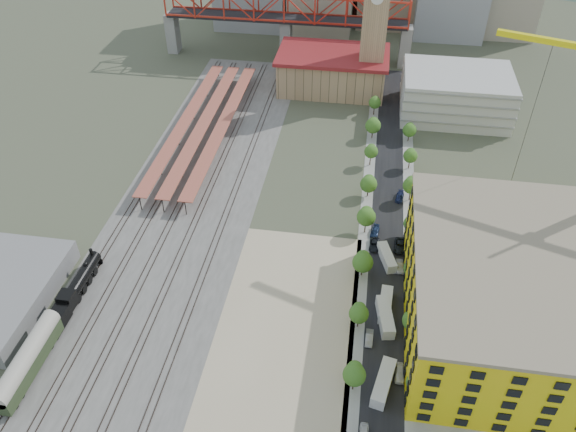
% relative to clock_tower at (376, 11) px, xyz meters
% --- Properties ---
extents(ground, '(400.00, 400.00, 0.00)m').
position_rel_clock_tower_xyz_m(ground, '(-8.00, -79.99, -28.70)').
color(ground, '#474C38').
rests_on(ground, ground).
extents(ballast_strip, '(36.00, 165.00, 0.06)m').
position_rel_clock_tower_xyz_m(ballast_strip, '(-44.00, -62.49, -28.67)').
color(ballast_strip, '#605E59').
rests_on(ballast_strip, ground).
extents(dirt_lot, '(28.00, 67.00, 0.06)m').
position_rel_clock_tower_xyz_m(dirt_lot, '(-12.00, -111.49, -28.67)').
color(dirt_lot, tan).
rests_on(dirt_lot, ground).
extents(street_asphalt, '(12.00, 170.00, 0.06)m').
position_rel_clock_tower_xyz_m(street_asphalt, '(8.00, -64.99, -28.67)').
color(street_asphalt, black).
rests_on(street_asphalt, ground).
extents(sidewalk_west, '(3.00, 170.00, 0.04)m').
position_rel_clock_tower_xyz_m(sidewalk_west, '(2.50, -64.99, -28.68)').
color(sidewalk_west, gray).
rests_on(sidewalk_west, ground).
extents(sidewalk_east, '(3.00, 170.00, 0.04)m').
position_rel_clock_tower_xyz_m(sidewalk_east, '(13.50, -64.99, -28.68)').
color(sidewalk_east, gray).
rests_on(sidewalk_east, ground).
extents(construction_pad, '(50.00, 90.00, 0.06)m').
position_rel_clock_tower_xyz_m(construction_pad, '(37.00, -99.99, -28.67)').
color(construction_pad, gray).
rests_on(construction_pad, ground).
extents(rail_tracks, '(26.56, 160.00, 0.18)m').
position_rel_clock_tower_xyz_m(rail_tracks, '(-45.80, -62.49, -28.55)').
color(rail_tracks, '#382B23').
rests_on(rail_tracks, ground).
extents(platform_canopies, '(16.00, 80.00, 4.12)m').
position_rel_clock_tower_xyz_m(platform_canopies, '(-49.00, -34.99, -24.70)').
color(platform_canopies, '#B05144').
rests_on(platform_canopies, ground).
extents(station_hall, '(38.00, 24.00, 13.10)m').
position_rel_clock_tower_xyz_m(station_hall, '(-13.00, 2.01, -22.03)').
color(station_hall, tan).
rests_on(station_hall, ground).
extents(clock_tower, '(12.00, 12.00, 52.00)m').
position_rel_clock_tower_xyz_m(clock_tower, '(0.00, 0.00, 0.00)').
color(clock_tower, tan).
rests_on(clock_tower, ground).
extents(parking_garage, '(34.00, 26.00, 14.00)m').
position_rel_clock_tower_xyz_m(parking_garage, '(28.00, -9.99, -21.70)').
color(parking_garage, silver).
rests_on(parking_garage, ground).
extents(truss_bridge, '(94.00, 9.60, 25.60)m').
position_rel_clock_tower_xyz_m(truss_bridge, '(-33.00, 25.01, -9.83)').
color(truss_bridge, gray).
rests_on(truss_bridge, ground).
extents(construction_building, '(44.60, 50.60, 18.80)m').
position_rel_clock_tower_xyz_m(construction_building, '(34.00, -99.99, -19.29)').
color(construction_building, yellow).
rests_on(construction_building, ground).
extents(street_trees, '(15.40, 124.40, 8.00)m').
position_rel_clock_tower_xyz_m(street_trees, '(8.00, -74.99, -28.70)').
color(street_trees, '#275F1C').
rests_on(street_trees, ground).
extents(distant_hills, '(647.00, 264.00, 227.00)m').
position_rel_clock_tower_xyz_m(distant_hills, '(37.28, 180.01, -108.23)').
color(distant_hills, '#4C6B59').
rests_on(distant_hills, ground).
extents(locomotive, '(3.13, 24.13, 6.03)m').
position_rel_clock_tower_xyz_m(locomotive, '(-58.00, -106.07, -26.45)').
color(locomotive, black).
rests_on(locomotive, ground).
extents(coach, '(3.46, 20.11, 6.31)m').
position_rel_clock_tower_xyz_m(coach, '(-58.00, -125.43, -25.34)').
color(coach, '#29371E').
rests_on(coach, ground).
extents(site_trailer_a, '(4.72, 10.35, 2.74)m').
position_rel_clock_tower_xyz_m(site_trailer_a, '(8.00, -118.73, -27.33)').
color(site_trailer_a, silver).
rests_on(site_trailer_a, ground).
extents(site_trailer_b, '(4.26, 10.20, 2.71)m').
position_rel_clock_tower_xyz_m(site_trailer_b, '(8.00, -102.77, -27.34)').
color(site_trailer_b, silver).
rests_on(site_trailer_b, ground).
extents(site_trailer_c, '(2.96, 9.31, 2.51)m').
position_rel_clock_tower_xyz_m(site_trailer_c, '(8.00, -99.29, -27.44)').
color(site_trailer_c, silver).
rests_on(site_trailer_c, ground).
extents(site_trailer_d, '(4.84, 8.99, 2.38)m').
position_rel_clock_tower_xyz_m(site_trailer_d, '(8.00, -84.45, -27.50)').
color(site_trailer_d, silver).
rests_on(site_trailer_d, ground).
extents(car_1, '(1.59, 4.32, 1.41)m').
position_rel_clock_tower_xyz_m(car_1, '(5.00, -108.22, -27.99)').
color(car_1, gray).
rests_on(car_1, ground).
extents(car_2, '(2.52, 5.14, 1.40)m').
position_rel_clock_tower_xyz_m(car_2, '(5.00, -80.02, -27.99)').
color(car_2, black).
rests_on(car_2, ground).
extents(car_3, '(2.46, 4.82, 1.34)m').
position_rel_clock_tower_xyz_m(car_3, '(5.00, -75.17, -28.03)').
color(car_3, navy).
rests_on(car_3, ground).
extents(car_4, '(1.87, 4.58, 1.56)m').
position_rel_clock_tower_xyz_m(car_4, '(11.00, -115.69, -27.92)').
color(car_4, white).
rests_on(car_4, ground).
extents(car_5, '(1.78, 4.50, 1.46)m').
position_rel_clock_tower_xyz_m(car_5, '(11.00, -86.55, -27.97)').
color(car_5, gray).
rests_on(car_5, ground).
extents(car_6, '(2.93, 5.75, 1.55)m').
position_rel_clock_tower_xyz_m(car_6, '(11.00, -79.58, -27.92)').
color(car_6, black).
rests_on(car_6, ground).
extents(car_7, '(2.56, 4.92, 1.36)m').
position_rel_clock_tower_xyz_m(car_7, '(11.00, -59.93, -28.01)').
color(car_7, navy).
rests_on(car_7, ground).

